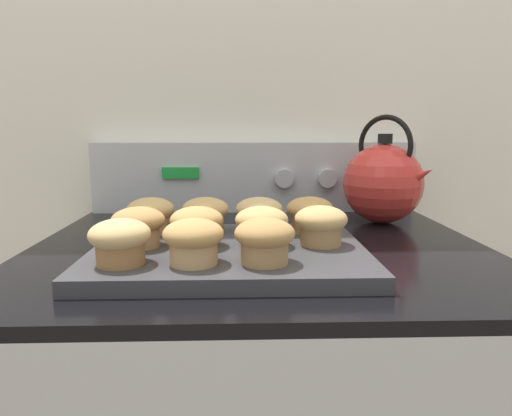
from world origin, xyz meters
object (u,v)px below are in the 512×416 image
Objects in this scene: muffin_r1_c0 at (138,226)px; muffin_r1_c1 at (197,225)px; muffin_r0_c2 at (264,239)px; muffin_r2_c3 at (310,213)px; muffin_r1_c2 at (258,225)px; muffin_r1_c3 at (321,224)px; muffin_r0_c1 at (193,240)px; muffin_r0_c0 at (120,240)px; muffin_pan at (229,253)px; muffin_r2_c2 at (259,214)px; muffin_r2_c1 at (205,214)px; tea_kettle at (384,182)px; muffin_r2_c0 at (151,214)px.

muffin_r1_c1 is (0.09, 0.00, 0.00)m from muffin_r1_c0.
muffin_r2_c3 is (0.09, 0.18, 0.00)m from muffin_r0_c2.
muffin_r1_c1 is 1.00× the size of muffin_r1_c2.
muffin_r1_c2 is (0.09, -0.00, 0.00)m from muffin_r1_c1.
muffin_r0_c2 is at bearing -115.67° from muffin_r2_c3.
muffin_r0_c2 is 1.00× the size of muffin_r1_c2.
muffin_r1_c0 is at bearing -179.69° from muffin_r1_c3.
muffin_r0_c1 is 0.13m from muffin_r1_c0.
muffin_r1_c2 is at bearing 25.56° from muffin_r0_c0.
muffin_r0_c2 is at bearing -134.58° from muffin_r1_c3.
muffin_r0_c1 is at bearing -134.55° from muffin_r1_c2.
muffin_r2_c2 is (0.05, 0.09, 0.04)m from muffin_pan.
muffin_r1_c1 is 0.09m from muffin_r2_c1.
muffin_r0_c2 is 0.44m from tea_kettle.
muffin_r1_c0 is 0.52m from tea_kettle.
muffin_r2_c2 is (0.09, -0.00, 0.00)m from muffin_r2_c1.
muffin_pan is at bearing -145.87° from muffin_r2_c3.
muffin_r2_c0 is at bearing 89.70° from muffin_r1_c0.
muffin_r2_c3 is at bearing 18.78° from muffin_r1_c0.
muffin_r0_c1 is 1.00× the size of muffin_r2_c1.
tea_kettle is at bearing 36.18° from muffin_r1_c1.
tea_kettle reaches higher than muffin_r0_c1.
muffin_pan is 5.08× the size of muffin_r1_c1.
muffin_r1_c1 is 0.09m from muffin_r1_c2.
muffin_r0_c1 reaches higher than muffin_pan.
muffin_r2_c3 is at bearing 26.53° from muffin_r1_c1.
muffin_r0_c2 is 0.35× the size of tea_kettle.
muffin_r2_c0 is 1.00× the size of muffin_r2_c1.
tea_kettle is (0.36, 0.26, 0.03)m from muffin_r1_c1.
muffin_r1_c3 is (0.19, 0.00, 0.00)m from muffin_r1_c1.
muffin_r2_c0 reaches higher than muffin_pan.
muffin_pan is 5.08× the size of muffin_r1_c0.
muffin_r2_c3 is at bearing 33.37° from muffin_r0_c0.
tea_kettle reaches higher than muffin_r2_c1.
muffin_r2_c2 is at bearing -0.77° from muffin_r2_c0.
muffin_r0_c0 is at bearing -147.39° from muffin_pan.
muffin_r0_c2 is 1.00× the size of muffin_r2_c3.
muffin_r1_c0 is 0.35× the size of tea_kettle.
muffin_r0_c2 and muffin_r2_c0 have the same top height.
tea_kettle is (0.27, 0.17, 0.03)m from muffin_r2_c2.
muffin_r2_c2 is (0.19, 0.18, 0.00)m from muffin_r0_c0.
muffin_r2_c2 is at bearing 43.80° from muffin_r0_c0.
muffin_r2_c0 is (-0.18, 0.09, 0.00)m from muffin_r1_c2.
muffin_r0_c0 is 1.00× the size of muffin_r0_c1.
muffin_r2_c0 is (-0.09, 0.18, 0.00)m from muffin_r0_c1.
muffin_r1_c3 is 1.00× the size of muffin_r2_c3.
muffin_r1_c3 reaches higher than muffin_pan.
muffin_r1_c0 is (-0.09, 0.09, 0.00)m from muffin_r0_c1.
muffin_r2_c2 is 0.32m from tea_kettle.
muffin_r2_c2 is at bearing 26.27° from muffin_r1_c0.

